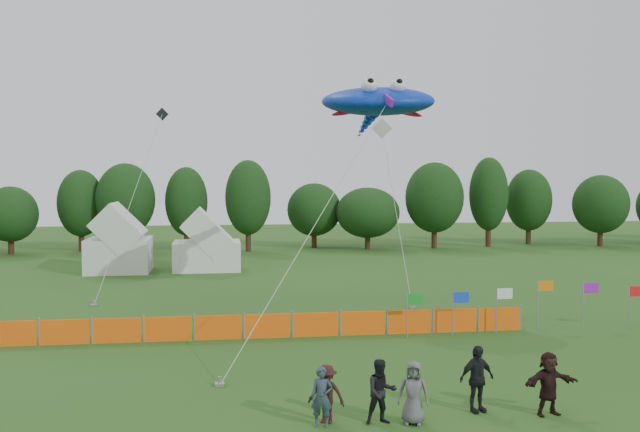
{
  "coord_description": "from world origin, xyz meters",
  "views": [
    {
      "loc": [
        -3.67,
        -19.48,
        6.6
      ],
      "look_at": [
        0.0,
        6.0,
        5.2
      ],
      "focal_mm": 40.0,
      "sensor_mm": 36.0,
      "label": 1
    }
  ],
  "objects": [
    {
      "name": "spectator_b",
      "position": [
        0.63,
        -1.14,
        0.87
      ],
      "size": [
        0.87,
        0.7,
        1.74
      ],
      "primitive_type": "imported",
      "rotation": [
        0.0,
        0.0,
        0.05
      ],
      "color": "black",
      "rests_on": "ground"
    },
    {
      "name": "spectator_a",
      "position": [
        -0.98,
        -1.14,
        0.8
      ],
      "size": [
        0.66,
        0.52,
        1.59
      ],
      "primitive_type": "imported",
      "rotation": [
        0.0,
        0.0,
        -0.26
      ],
      "color": "#2A3A46",
      "rests_on": "ground"
    },
    {
      "name": "small_kite_white",
      "position": [
        6.66,
        22.94,
        7.21
      ],
      "size": [
        1.71,
        11.11,
        10.45
      ],
      "color": "silver",
      "rests_on": "ground"
    },
    {
      "name": "spectator_e",
      "position": [
        1.47,
        -1.29,
        0.85
      ],
      "size": [
        0.96,
        0.77,
        1.7
      ],
      "primitive_type": "imported",
      "rotation": [
        0.0,
        0.0,
        -0.32
      ],
      "color": "#54545A",
      "rests_on": "ground"
    },
    {
      "name": "spectator_c",
      "position": [
        -0.82,
        -0.87,
        0.79
      ],
      "size": [
        1.18,
        0.99,
        1.58
      ],
      "primitive_type": "imported",
      "rotation": [
        0.0,
        0.0,
        -0.48
      ],
      "color": "black",
      "rests_on": "ground"
    },
    {
      "name": "tent_left",
      "position": [
        -10.51,
        31.53,
        1.94
      ],
      "size": [
        4.36,
        4.36,
        3.84
      ],
      "color": "silver",
      "rests_on": "ground"
    },
    {
      "name": "stingray_kite",
      "position": [
        4.37,
        16.09,
        10.38
      ],
      "size": [
        11.34,
        20.44,
        11.43
      ],
      "color": "#0E38CE",
      "rests_on": "ground"
    },
    {
      "name": "barrier_fence",
      "position": [
        -1.69,
        9.45,
        0.5
      ],
      "size": [
        21.9,
        0.06,
        1.0
      ],
      "color": "#F45A0D",
      "rests_on": "ground"
    },
    {
      "name": "ground",
      "position": [
        0.0,
        0.0,
        0.0
      ],
      "size": [
        160.0,
        160.0,
        0.0
      ],
      "primitive_type": "plane",
      "color": "#234C16",
      "rests_on": "ground"
    },
    {
      "name": "treeline",
      "position": [
        1.61,
        44.93,
        4.18
      ],
      "size": [
        104.57,
        8.78,
        8.36
      ],
      "color": "#382314",
      "rests_on": "ground"
    },
    {
      "name": "tent_right",
      "position": [
        -4.45,
        31.6,
        1.7
      ],
      "size": [
        4.76,
        3.81,
        3.36
      ],
      "color": "white",
      "rests_on": "ground"
    },
    {
      "name": "small_kite_dark",
      "position": [
        -8.41,
        24.5,
        6.31
      ],
      "size": [
        3.31,
        11.43,
        11.24
      ],
      "color": "black",
      "rests_on": "ground"
    },
    {
      "name": "spectator_d",
      "position": [
        3.51,
        -0.58,
        0.94
      ],
      "size": [
        1.19,
        0.74,
        1.88
      ],
      "primitive_type": "imported",
      "rotation": [
        0.0,
        0.0,
        0.27
      ],
      "color": "black",
      "rests_on": "ground"
    },
    {
      "name": "spectator_f",
      "position": [
        5.38,
        -1.13,
        0.88
      ],
      "size": [
        1.7,
        0.75,
        1.77
      ],
      "primitive_type": "imported",
      "rotation": [
        0.0,
        0.0,
        0.14
      ],
      "color": "black",
      "rests_on": "ground"
    },
    {
      "name": "flag_row",
      "position": [
        9.21,
        9.03,
        1.32
      ],
      "size": [
        10.73,
        0.79,
        2.13
      ],
      "color": "gray",
      "rests_on": "ground"
    }
  ]
}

